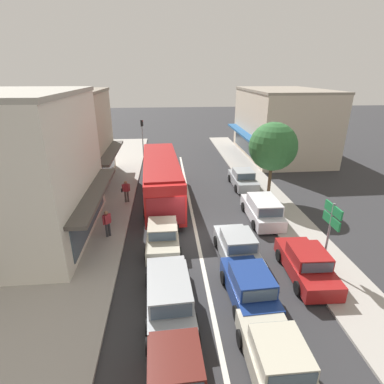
% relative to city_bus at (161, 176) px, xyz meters
% --- Properties ---
extents(ground_plane, '(140.00, 140.00, 0.00)m').
position_rel_city_bus_xyz_m(ground_plane, '(2.05, -5.89, -1.88)').
color(ground_plane, '#2D2D30').
extents(lane_centre_line, '(0.20, 28.00, 0.01)m').
position_rel_city_bus_xyz_m(lane_centre_line, '(2.05, -1.89, -1.88)').
color(lane_centre_line, silver).
rests_on(lane_centre_line, ground).
extents(sidewalk_left, '(5.20, 44.00, 0.14)m').
position_rel_city_bus_xyz_m(sidewalk_left, '(-4.75, 0.11, -1.81)').
color(sidewalk_left, '#A39E96').
rests_on(sidewalk_left, ground).
extents(kerb_right, '(2.80, 44.00, 0.12)m').
position_rel_city_bus_xyz_m(kerb_right, '(8.25, 0.11, -1.82)').
color(kerb_right, '#A39E96').
rests_on(kerb_right, ground).
extents(shopfront_corner_near, '(8.98, 9.29, 8.25)m').
position_rel_city_bus_xyz_m(shopfront_corner_near, '(-8.13, -4.95, 2.24)').
color(shopfront_corner_near, silver).
rests_on(shopfront_corner_near, ground).
extents(shopfront_mid_block, '(7.88, 9.08, 7.76)m').
position_rel_city_bus_xyz_m(shopfront_mid_block, '(-8.13, 4.39, 1.99)').
color(shopfront_mid_block, '#B2A38E').
rests_on(shopfront_mid_block, ground).
extents(building_right_far, '(8.94, 12.66, 7.39)m').
position_rel_city_bus_xyz_m(building_right_far, '(13.53, 11.93, 1.81)').
color(building_right_far, beige).
rests_on(building_right_far, ground).
extents(city_bus, '(3.12, 10.96, 3.23)m').
position_rel_city_bus_xyz_m(city_bus, '(0.00, 0.00, 0.00)').
color(city_bus, red).
rests_on(city_bus, ground).
extents(sedan_adjacent_lane_lead, '(1.90, 4.20, 1.47)m').
position_rel_city_bus_xyz_m(sedan_adjacent_lane_lead, '(3.64, -14.77, -1.22)').
color(sedan_adjacent_lane_lead, '#B7B29E').
rests_on(sedan_adjacent_lane_lead, ground).
extents(wagon_adjacent_lane_trail, '(2.10, 4.58, 1.58)m').
position_rel_city_bus_xyz_m(wagon_adjacent_lane_trail, '(0.31, -11.41, -1.14)').
color(wagon_adjacent_lane_trail, '#9EA3A8').
rests_on(wagon_adjacent_lane_trail, ground).
extents(sedan_queue_far_back, '(1.99, 4.25, 1.47)m').
position_rel_city_bus_xyz_m(sedan_queue_far_back, '(3.91, -8.19, -1.22)').
color(sedan_queue_far_back, '#9EA3A8').
rests_on(sedan_queue_far_back, ground).
extents(sedan_behind_bus_near, '(1.91, 4.21, 1.47)m').
position_rel_city_bus_xyz_m(sedan_behind_bus_near, '(0.05, -6.63, -1.22)').
color(sedan_behind_bus_near, '#B7B29E').
rests_on(sedan_behind_bus_near, ground).
extents(hatchback_behind_bus_mid, '(1.95, 3.77, 1.54)m').
position_rel_city_bus_xyz_m(hatchback_behind_bus_mid, '(3.69, -11.25, -1.17)').
color(hatchback_behind_bus_mid, navy).
rests_on(hatchback_behind_bus_mid, ground).
extents(sedan_queue_gap_filler, '(2.01, 4.26, 1.47)m').
position_rel_city_bus_xyz_m(sedan_queue_gap_filler, '(0.44, -14.79, -1.22)').
color(sedan_queue_gap_filler, '#561E19').
rests_on(sedan_queue_gap_filler, ground).
extents(parked_sedan_kerb_front, '(2.01, 4.26, 1.47)m').
position_rel_city_bus_xyz_m(parked_sedan_kerb_front, '(6.83, -9.90, -1.22)').
color(parked_sedan_kerb_front, maroon).
rests_on(parked_sedan_kerb_front, ground).
extents(parked_wagon_kerb_second, '(1.96, 4.51, 1.58)m').
position_rel_city_bus_xyz_m(parked_wagon_kerb_second, '(6.55, -3.99, -1.14)').
color(parked_wagon_kerb_second, silver).
rests_on(parked_wagon_kerb_second, ground).
extents(parked_sedan_kerb_third, '(1.90, 4.20, 1.47)m').
position_rel_city_bus_xyz_m(parked_sedan_kerb_third, '(6.84, 2.26, -1.22)').
color(parked_sedan_kerb_third, '#9EA3A8').
rests_on(parked_sedan_kerb_third, ground).
extents(traffic_light_downstreet, '(0.32, 0.24, 4.20)m').
position_rel_city_bus_xyz_m(traffic_light_downstreet, '(-2.13, 12.55, 0.97)').
color(traffic_light_downstreet, gray).
rests_on(traffic_light_downstreet, ground).
extents(directional_road_sign, '(0.10, 1.40, 3.60)m').
position_rel_city_bus_xyz_m(directional_road_sign, '(7.86, -9.57, 0.82)').
color(directional_road_sign, gray).
rests_on(directional_road_sign, ground).
extents(street_tree_right, '(3.48, 3.48, 5.85)m').
position_rel_city_bus_xyz_m(street_tree_right, '(8.10, -0.62, 2.21)').
color(street_tree_right, brown).
rests_on(street_tree_right, ground).
extents(pedestrian_with_handbag_near, '(0.65, 0.30, 1.63)m').
position_rel_city_bus_xyz_m(pedestrian_with_handbag_near, '(-2.62, -0.51, -0.81)').
color(pedestrian_with_handbag_near, '#4C4742').
rests_on(pedestrian_with_handbag_near, sidewalk_left).
extents(pedestrian_browsing_midblock, '(0.42, 0.44, 1.63)m').
position_rel_city_bus_xyz_m(pedestrian_browsing_midblock, '(-3.13, -5.49, -0.81)').
color(pedestrian_browsing_midblock, '#333338').
rests_on(pedestrian_browsing_midblock, sidewalk_left).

